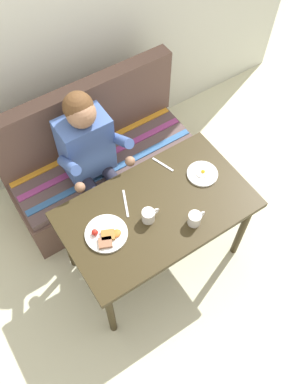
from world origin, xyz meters
TOP-DOWN VIEW (x-y plane):
  - ground_plane at (0.00, 0.00)m, footprint 8.00×8.00m
  - back_wall at (0.00, 1.27)m, footprint 4.40×0.10m
  - table at (0.00, 0.00)m, footprint 1.20×0.70m
  - couch at (0.00, 0.76)m, footprint 1.44×0.56m
  - person at (-0.14, 0.59)m, footprint 0.45×0.61m
  - plate_breakfast at (-0.36, 0.01)m, footprint 0.26×0.26m
  - plate_eggs at (0.39, 0.05)m, footprint 0.20×0.20m
  - coffee_mug at (0.13, -0.21)m, footprint 0.12×0.08m
  - coffee_mug_second at (-0.09, -0.04)m, footprint 0.12×0.08m
  - fork at (0.22, 0.26)m, footprint 0.07×0.17m
  - knife at (-0.15, 0.14)m, footprint 0.09×0.19m

SIDE VIEW (x-z plane):
  - ground_plane at x=0.00m, z-range 0.00..0.00m
  - couch at x=0.00m, z-range -0.17..0.83m
  - table at x=0.00m, z-range 0.28..1.01m
  - fork at x=0.22m, z-range 0.73..0.73m
  - knife at x=-0.15m, z-range 0.73..0.73m
  - plate_eggs at x=0.39m, z-range 0.72..0.76m
  - person at x=-0.14m, z-range 0.13..1.35m
  - plate_breakfast at x=-0.36m, z-range 0.72..0.77m
  - coffee_mug_second at x=-0.09m, z-range 0.73..0.82m
  - coffee_mug at x=0.13m, z-range 0.73..0.82m
  - back_wall at x=0.00m, z-range 0.00..2.60m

